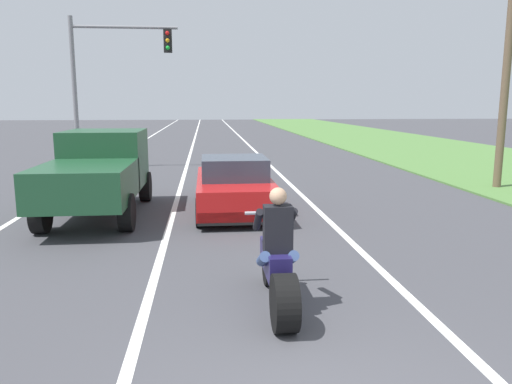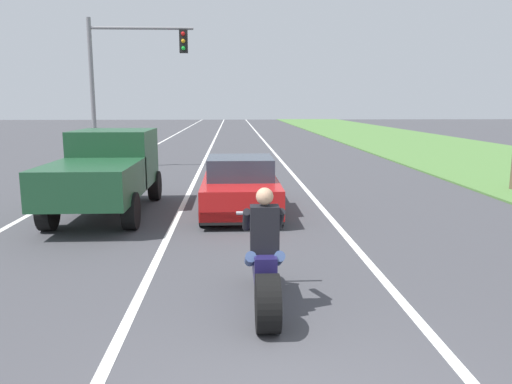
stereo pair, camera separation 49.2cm
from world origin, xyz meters
The scene contains 8 objects.
lane_stripe_left_solid centered at (-5.40, 20.00, 0.00)m, with size 0.14×120.00×0.01m, color white.
lane_stripe_right_solid centered at (1.80, 20.00, 0.00)m, with size 0.14×120.00×0.01m, color white.
lane_stripe_centre_dashed centered at (-1.80, 20.00, 0.00)m, with size 0.14×120.00×0.01m, color white.
grass_verge_right centered at (11.92, 20.00, 0.03)m, with size 10.00×120.00×0.06m, color #517F3D.
motorcycle_with_rider centered at (-0.09, 2.44, 0.59)m, with size 0.70×2.21×1.62m.
sports_car_red centered at (-0.29, 8.54, 0.63)m, with size 1.84×4.30×1.37m.
pickup_truck_left_lane_dark_green centered at (-3.52, 8.43, 1.11)m, with size 2.02×4.80×1.98m.
traffic_light_mast_near centered at (-4.85, 17.19, 3.97)m, with size 4.21×0.34×6.00m.
Camera 2 is at (-0.49, -3.65, 2.65)m, focal length 35.02 mm.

